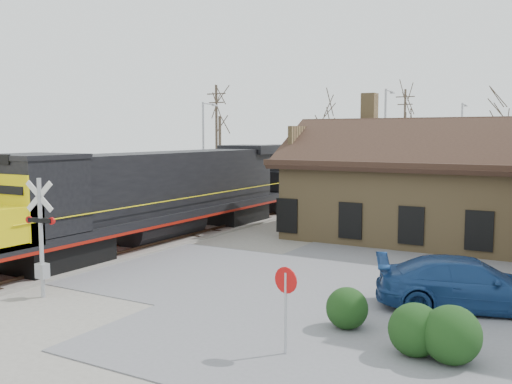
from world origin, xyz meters
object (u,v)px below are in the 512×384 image
Objects in this scene: locomotive_trailing at (324,170)px; parked_car at (468,284)px; depot at (432,194)px; locomotive_lead at (154,194)px.

locomotive_trailing is 3.80× the size of parked_car.
depot is 14.50m from locomotive_lead.
parked_car is at bearing -71.93° from depot.
depot is at bearing -1.55° from parked_car.
locomotive_lead is 1.00× the size of locomotive_trailing.
depot is at bearing -49.17° from locomotive_trailing.
depot is 2.65× the size of parked_car.
locomotive_lead is 22.02m from locomotive_trailing.
locomotive_trailing is (-11.99, 13.87, 0.13)m from depot.
locomotive_trailing is at bearing 90.00° from locomotive_lead.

